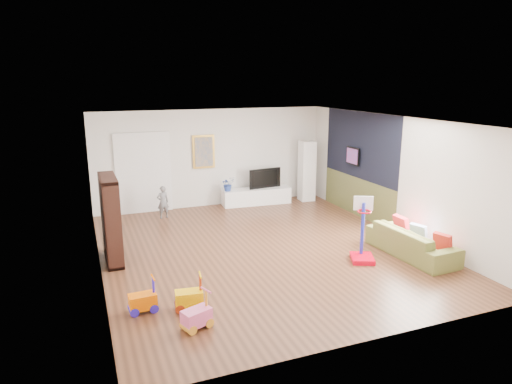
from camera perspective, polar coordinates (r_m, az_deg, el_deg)
name	(u,v)px	position (r m, az deg, el deg)	size (l,w,h in m)	color
floor	(263,249)	(9.71, 0.87, -7.13)	(6.50, 7.50, 0.00)	brown
ceiling	(263,120)	(9.09, 0.93, 8.95)	(6.50, 7.50, 0.00)	white
wall_back	(212,158)	(12.79, -5.50, 4.24)	(6.50, 0.00, 2.70)	silver
wall_front	(372,249)	(6.15, 14.35, -6.88)	(6.50, 0.00, 2.70)	silver
wall_left	(95,202)	(8.65, -19.45, -1.20)	(0.00, 7.50, 2.70)	white
wall_right	(394,175)	(10.94, 16.87, 2.04)	(0.00, 7.50, 2.70)	white
navy_accent	(360,145)	(11.96, 12.85, 5.70)	(0.01, 3.20, 1.70)	black
olive_wainscot	(357,197)	(12.21, 12.52, -0.57)	(0.01, 3.20, 1.00)	brown
doorway	(144,174)	(12.43, -13.87, 2.21)	(1.45, 0.06, 2.10)	white
painting_back	(204,152)	(12.65, -6.56, 5.03)	(0.62, 0.06, 0.92)	gold
artwork_right	(353,156)	(12.13, 12.00, 4.43)	(0.04, 0.56, 0.46)	#7F3F8C
media_console	(256,196)	(13.06, 0.05, -0.53)	(1.96, 0.49, 0.46)	white
tall_cabinet	(307,171)	(13.42, 6.37, 2.64)	(0.41, 0.41, 1.76)	white
bookshelf	(111,219)	(9.30, -17.70, -3.26)	(0.30, 1.16, 1.69)	black
sofa	(412,242)	(9.80, 18.88, -5.92)	(1.98, 0.78, 0.58)	olive
basketball_hoop	(364,230)	(9.14, 13.32, -4.65)	(0.44, 0.53, 1.28)	red
ride_on_yellow	(189,292)	(7.29, -8.39, -12.31)	(0.43, 0.26, 0.57)	#FFBD00
ride_on_orange	(142,295)	(7.36, -14.02, -12.43)	(0.41, 0.26, 0.55)	#F26700
ride_on_pink	(196,311)	(6.78, -7.47, -14.51)	(0.41, 0.26, 0.55)	pink
child	(163,202)	(11.94, -11.56, -1.24)	(0.31, 0.20, 0.85)	slate
tv	(263,178)	(13.09, 0.94, 1.81)	(0.98, 0.13, 0.57)	black
vase_plant	(228,184)	(12.70, -3.54, 1.02)	(0.36, 0.31, 0.40)	#253F92
pillow_left	(443,242)	(9.48, 22.29, -5.81)	(0.09, 0.35, 0.35)	#AD2119
pillow_center	(419,232)	(9.89, 19.65, -4.77)	(0.09, 0.34, 0.34)	white
pillow_right	(401,225)	(10.26, 17.71, -3.95)	(0.10, 0.40, 0.40)	red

